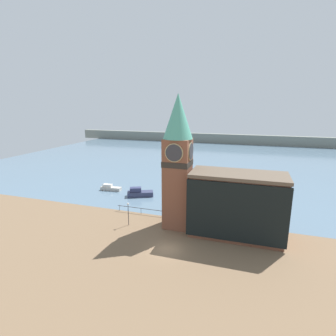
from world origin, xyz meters
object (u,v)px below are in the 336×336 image
(boat_far, at_px, (110,188))
(mooring_bollard_near, at_px, (164,225))
(clock_tower, at_px, (178,159))
(pier_building, at_px, (237,205))
(lamp_post, at_px, (128,210))
(boat_near, at_px, (139,193))

(boat_far, bearing_deg, mooring_bollard_near, -41.57)
(clock_tower, bearing_deg, pier_building, -2.61)
(clock_tower, xyz_separation_m, lamp_post, (-7.96, -2.37, -8.80))
(boat_far, distance_m, lamp_post, 20.43)
(clock_tower, xyz_separation_m, mooring_bollard_near, (-2.03, -1.12, -11.27))
(clock_tower, bearing_deg, boat_near, 136.31)
(clock_tower, height_order, boat_near, clock_tower)
(pier_building, relative_size, boat_near, 2.37)
(lamp_post, bearing_deg, boat_far, 128.60)
(clock_tower, xyz_separation_m, pier_building, (9.62, -0.44, -6.53))
(pier_building, relative_size, boat_far, 2.87)
(pier_building, bearing_deg, mooring_bollard_near, -176.64)
(boat_far, height_order, lamp_post, lamp_post)
(clock_tower, relative_size, pier_building, 1.52)
(boat_near, xyz_separation_m, boat_far, (-8.43, 1.84, -0.23))
(clock_tower, height_order, mooring_bollard_near, clock_tower)
(mooring_bollard_near, xyz_separation_m, lamp_post, (-5.93, -1.25, 2.48))
(clock_tower, xyz_separation_m, boat_near, (-12.20, 11.66, -10.83))
(clock_tower, height_order, lamp_post, clock_tower)
(clock_tower, distance_m, lamp_post, 12.10)
(boat_near, bearing_deg, clock_tower, -67.65)
(clock_tower, distance_m, boat_far, 27.01)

